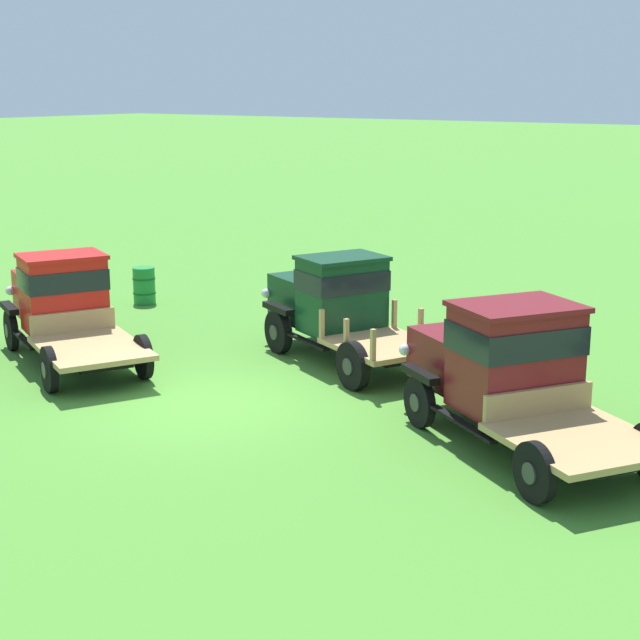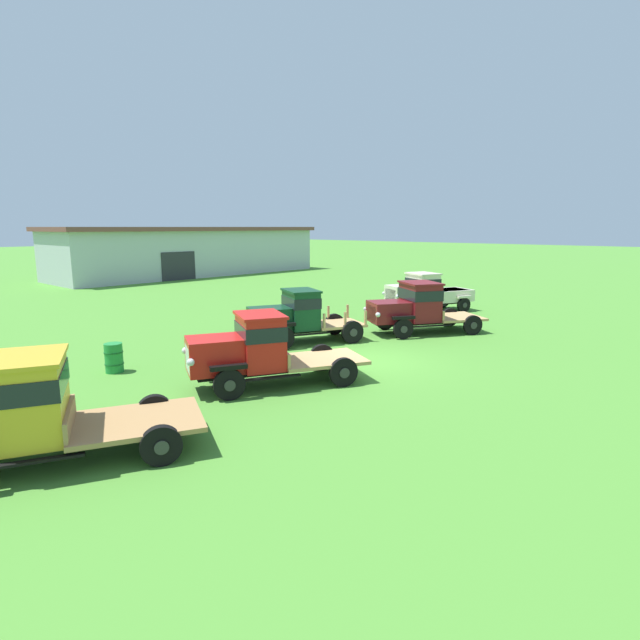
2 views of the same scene
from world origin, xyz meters
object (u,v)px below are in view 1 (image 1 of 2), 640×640
(vintage_truck_far_side, at_px, (506,367))
(oil_drum_beside_row, at_px, (144,286))
(vintage_truck_second_in_line, at_px, (63,302))
(vintage_truck_midrow_center, at_px, (336,304))

(vintage_truck_far_side, relative_size, oil_drum_beside_row, 5.59)
(vintage_truck_second_in_line, xyz_separation_m, vintage_truck_midrow_center, (4.61, 3.01, -0.01))
(vintage_truck_second_in_line, distance_m, vintage_truck_midrow_center, 5.50)
(vintage_truck_midrow_center, relative_size, oil_drum_beside_row, 5.23)
(vintage_truck_midrow_center, relative_size, vintage_truck_far_side, 0.94)
(vintage_truck_midrow_center, bearing_deg, oil_drum_beside_row, 168.35)
(vintage_truck_midrow_center, height_order, vintage_truck_far_side, vintage_truck_far_side)
(vintage_truck_midrow_center, bearing_deg, vintage_truck_second_in_line, -146.90)
(vintage_truck_far_side, bearing_deg, vintage_truck_midrow_center, 152.83)
(vintage_truck_second_in_line, xyz_separation_m, oil_drum_beside_row, (-2.04, 4.38, -0.64))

